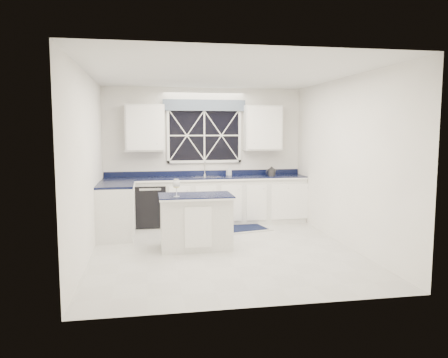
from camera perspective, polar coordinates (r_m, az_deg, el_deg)
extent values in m
plane|color=#B4B4AF|center=(6.90, -0.10, -9.23)|extent=(4.50, 4.50, 0.00)
cube|color=white|center=(8.89, -2.61, 3.12)|extent=(4.00, 0.10, 2.70)
cube|color=white|center=(8.69, -2.32, -2.93)|extent=(3.98, 0.60, 0.90)
cube|color=white|center=(7.85, -13.95, -4.14)|extent=(0.60, 1.00, 0.90)
cube|color=black|center=(8.62, -2.34, 0.16)|extent=(3.98, 0.64, 0.04)
cube|color=black|center=(8.62, -9.60, -3.36)|extent=(0.60, 0.58, 0.82)
cube|color=black|center=(8.84, -2.60, 5.70)|extent=(1.40, 0.02, 1.00)
cube|color=slate|center=(8.79, -2.57, 9.61)|extent=(1.65, 0.04, 0.22)
cube|color=white|center=(8.63, -10.29, 6.58)|extent=(0.75, 0.34, 0.90)
cube|color=white|center=(8.93, 5.06, 6.65)|extent=(0.75, 0.34, 0.90)
cylinder|color=silver|center=(8.84, -2.53, 0.57)|extent=(0.05, 0.05, 0.04)
cylinder|color=silver|center=(8.82, -2.53, 1.47)|extent=(0.02, 0.02, 0.28)
cylinder|color=silver|center=(8.72, -2.46, 2.27)|extent=(0.02, 0.18, 0.02)
cube|color=white|center=(6.92, -3.71, -5.71)|extent=(1.09, 0.64, 0.82)
cube|color=black|center=(6.85, -3.73, -2.22)|extent=(1.15, 0.69, 0.04)
cube|color=#AEAEA9|center=(8.28, 1.70, -6.52)|extent=(1.30, 0.95, 0.01)
cube|color=black|center=(8.27, 1.70, -6.46)|extent=(1.15, 0.80, 0.01)
cylinder|color=#2D2D2F|center=(8.90, 6.24, 0.87)|extent=(0.20, 0.20, 0.13)
cone|color=#2D2D2F|center=(8.89, 6.24, 1.48)|extent=(0.17, 0.17, 0.06)
torus|color=#2D2D2F|center=(8.85, 5.78, 0.91)|extent=(0.11, 0.05, 0.11)
cylinder|color=#2D2D2F|center=(8.95, 6.74, 1.02)|extent=(0.07, 0.03, 0.09)
cylinder|color=silver|center=(6.68, -6.22, -2.27)|extent=(0.09, 0.09, 0.01)
cylinder|color=silver|center=(6.66, -6.23, -1.63)|extent=(0.01, 0.01, 0.14)
ellipsoid|color=silver|center=(6.65, -6.24, -0.61)|extent=(0.11, 0.11, 0.14)
cylinder|color=#D2C96F|center=(6.65, -6.24, -0.83)|extent=(0.09, 0.09, 0.06)
imported|color=silver|center=(8.89, 0.64, 1.09)|extent=(0.11, 0.11, 0.19)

